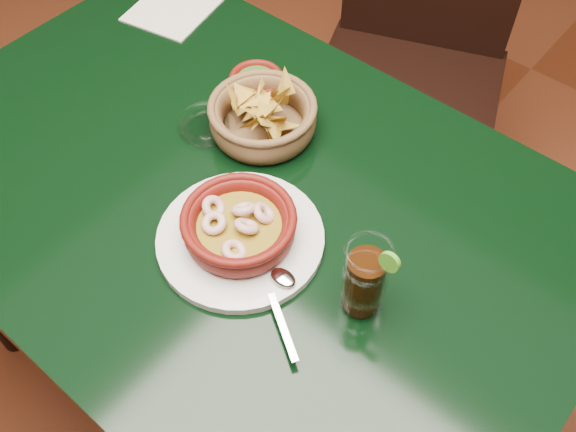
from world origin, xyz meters
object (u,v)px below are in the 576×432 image
Objects in this scene: dining_table at (235,223)px; chip_basket at (263,117)px; shrimp_plate at (240,229)px; dining_chair at (413,60)px; cola_drink at (365,280)px.

chip_basket is (-0.04, 0.13, 0.13)m from dining_table.
dining_chair is at bearing 101.10° from shrimp_plate.
cola_drink reaches higher than dining_table.
cola_drink is (0.34, -0.17, 0.03)m from chip_basket.
dining_chair reaches higher than shrimp_plate.
chip_basket is at bearing 152.99° from cola_drink.
chip_basket is at bearing -87.84° from dining_chair.
dining_table is 0.19m from chip_basket.
dining_table is at bearing 140.87° from shrimp_plate.
dining_chair is 4.41× the size of chip_basket.
dining_chair is 0.63m from chip_basket.
chip_basket reaches higher than dining_table.
dining_chair reaches higher than dining_table.
dining_table is 1.23× the size of dining_chair.
dining_chair is 6.27× the size of cola_drink.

